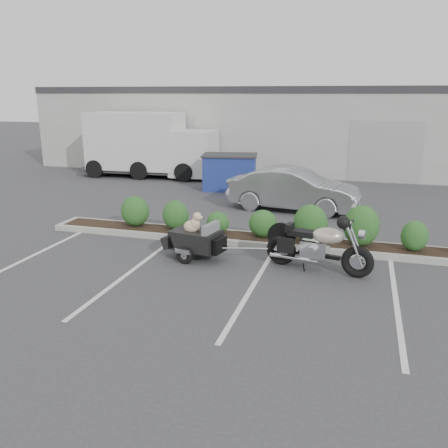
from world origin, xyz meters
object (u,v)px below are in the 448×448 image
(pet_trailer, at_px, (195,239))
(sedan, at_px, (294,189))
(dumpster, at_px, (230,172))
(motorcycle, at_px, (318,247))
(delivery_truck, at_px, (150,146))

(pet_trailer, xyz_separation_m, sedan, (1.48, 5.33, 0.22))
(sedan, distance_m, dumpster, 4.01)
(pet_trailer, bearing_deg, motorcycle, 10.82)
(pet_trailer, height_order, delivery_truck, delivery_truck)
(motorcycle, xyz_separation_m, dumpster, (-4.22, 8.11, 0.16))
(sedan, relative_size, dumpster, 1.79)
(sedan, bearing_deg, pet_trailer, 170.81)
(motorcycle, height_order, sedan, sedan)
(pet_trailer, relative_size, dumpster, 0.81)
(motorcycle, bearing_deg, pet_trailer, -169.18)
(pet_trailer, distance_m, delivery_truck, 11.63)
(sedan, xyz_separation_m, dumpster, (-2.92, 2.75, 0.02))
(motorcycle, bearing_deg, delivery_truck, 141.67)
(sedan, bearing_deg, motorcycle, -160.04)
(delivery_truck, bearing_deg, dumpster, -27.24)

